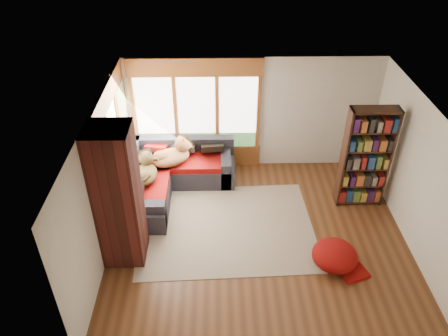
# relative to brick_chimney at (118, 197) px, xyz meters

# --- Properties ---
(floor) EXTENTS (5.50, 5.50, 0.00)m
(floor) POSITION_rel_brick_chimney_xyz_m (2.40, 0.35, -1.30)
(floor) COLOR #4F2B15
(floor) RESTS_ON ground
(ceiling) EXTENTS (5.50, 5.50, 0.00)m
(ceiling) POSITION_rel_brick_chimney_xyz_m (2.40, 0.35, 1.30)
(ceiling) COLOR white
(wall_back) EXTENTS (5.50, 0.04, 2.60)m
(wall_back) POSITION_rel_brick_chimney_xyz_m (2.40, 2.85, 0.00)
(wall_back) COLOR silver
(wall_back) RESTS_ON ground
(wall_front) EXTENTS (5.50, 0.04, 2.60)m
(wall_front) POSITION_rel_brick_chimney_xyz_m (2.40, -2.15, 0.00)
(wall_front) COLOR silver
(wall_front) RESTS_ON ground
(wall_left) EXTENTS (0.04, 5.00, 2.60)m
(wall_left) POSITION_rel_brick_chimney_xyz_m (-0.35, 0.35, 0.00)
(wall_left) COLOR silver
(wall_left) RESTS_ON ground
(wall_right) EXTENTS (0.04, 5.00, 2.60)m
(wall_right) POSITION_rel_brick_chimney_xyz_m (5.15, 0.35, 0.00)
(wall_right) COLOR silver
(wall_right) RESTS_ON ground
(windows_back) EXTENTS (2.82, 0.10, 1.90)m
(windows_back) POSITION_rel_brick_chimney_xyz_m (1.20, 2.82, 0.05)
(windows_back) COLOR #975726
(windows_back) RESTS_ON wall_back
(windows_left) EXTENTS (0.10, 2.62, 1.90)m
(windows_left) POSITION_rel_brick_chimney_xyz_m (-0.32, 1.55, 0.05)
(windows_left) COLOR #975726
(windows_left) RESTS_ON wall_left
(roller_blind) EXTENTS (0.03, 0.72, 0.90)m
(roller_blind) POSITION_rel_brick_chimney_xyz_m (-0.29, 2.38, 0.45)
(roller_blind) COLOR #839562
(roller_blind) RESTS_ON wall_left
(brick_chimney) EXTENTS (0.70, 0.70, 2.60)m
(brick_chimney) POSITION_rel_brick_chimney_xyz_m (0.00, 0.00, 0.00)
(brick_chimney) COLOR #471914
(brick_chimney) RESTS_ON ground
(sectional_sofa) EXTENTS (2.20, 2.20, 0.80)m
(sectional_sofa) POSITION_rel_brick_chimney_xyz_m (0.45, 2.05, -1.00)
(sectional_sofa) COLOR #22212A
(sectional_sofa) RESTS_ON ground
(area_rug) EXTENTS (3.43, 2.68, 0.01)m
(area_rug) POSITION_rel_brick_chimney_xyz_m (1.80, 0.66, -1.29)
(area_rug) COLOR beige
(area_rug) RESTS_ON ground
(bookshelf) EXTENTS (0.92, 0.31, 2.16)m
(bookshelf) POSITION_rel_brick_chimney_xyz_m (4.54, 1.41, -0.22)
(bookshelf) COLOR #391D13
(bookshelf) RESTS_ON ground
(pouf) EXTENTS (1.05, 1.05, 0.43)m
(pouf) POSITION_rel_brick_chimney_xyz_m (3.66, -0.32, -1.07)
(pouf) COLOR maroon
(pouf) RESTS_ON area_rug
(dog_tan) EXTENTS (1.02, 0.89, 0.50)m
(dog_tan) POSITION_rel_brick_chimney_xyz_m (0.71, 2.08, -0.51)
(dog_tan) COLOR brown
(dog_tan) RESTS_ON sectional_sofa
(dog_brindle) EXTENTS (0.48, 0.78, 0.42)m
(dog_brindle) POSITION_rel_brick_chimney_xyz_m (0.20, 1.54, -0.55)
(dog_brindle) COLOR #382916
(dog_brindle) RESTS_ON sectional_sofa
(throw_pillows) EXTENTS (1.98, 1.68, 0.45)m
(throw_pillows) POSITION_rel_brick_chimney_xyz_m (0.48, 2.20, -0.51)
(throw_pillows) COLOR black
(throw_pillows) RESTS_ON sectional_sofa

